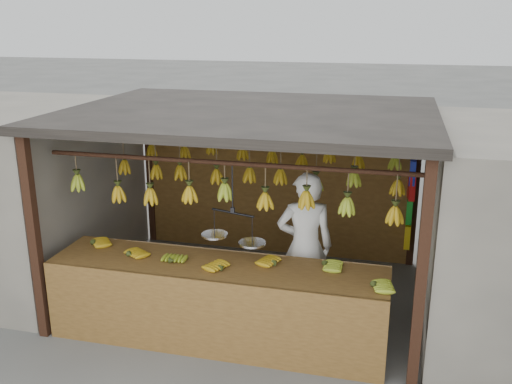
# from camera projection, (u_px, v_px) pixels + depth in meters

# --- Properties ---
(ground) EXTENTS (80.00, 80.00, 0.00)m
(ground) POSITION_uv_depth(u_px,v_px,m) (250.00, 295.00, 7.37)
(ground) COLOR #5B5B57
(stall) EXTENTS (4.30, 3.30, 2.40)m
(stall) POSITION_uv_depth(u_px,v_px,m) (257.00, 140.00, 7.10)
(stall) COLOR black
(stall) RESTS_ON ground
(counter) EXTENTS (3.65, 0.83, 0.96)m
(counter) POSITION_uv_depth(u_px,v_px,m) (214.00, 286.00, 6.04)
(counter) COLOR brown
(counter) RESTS_ON ground
(hanging_bananas) EXTENTS (3.63, 2.25, 0.40)m
(hanging_bananas) POSITION_uv_depth(u_px,v_px,m) (250.00, 175.00, 6.90)
(hanging_bananas) COLOR #92A523
(hanging_bananas) RESTS_ON ground
(balance_scale) EXTENTS (0.73, 0.41, 0.85)m
(balance_scale) POSITION_uv_depth(u_px,v_px,m) (233.00, 235.00, 6.07)
(balance_scale) COLOR black
(balance_scale) RESTS_ON ground
(vendor) EXTENTS (0.74, 0.58, 1.79)m
(vendor) POSITION_uv_depth(u_px,v_px,m) (305.00, 247.00, 6.57)
(vendor) COLOR white
(vendor) RESTS_ON ground
(bag_bundles) EXTENTS (0.08, 0.26, 1.27)m
(bag_bundles) POSITION_uv_depth(u_px,v_px,m) (410.00, 201.00, 7.88)
(bag_bundles) COLOR #1426BF
(bag_bundles) RESTS_ON ground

